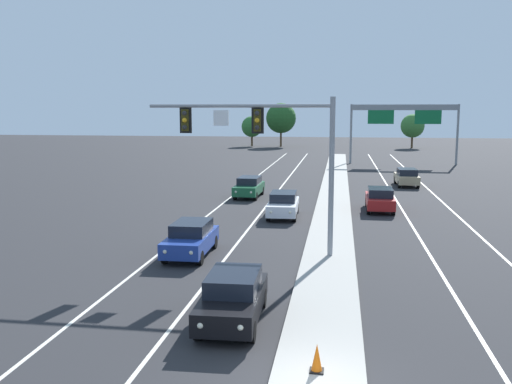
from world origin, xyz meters
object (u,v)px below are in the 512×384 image
car_oncoming_black (233,297)px  highway_sign_gantry (404,115)px  tree_far_right_c (413,126)px  car_oncoming_green (249,187)px  overhead_signal_mast (270,141)px  car_oncoming_white (283,204)px  car_receding_tan (407,177)px  car_oncoming_blue (191,238)px  tree_far_left_c (252,127)px  car_receding_red (380,199)px  tree_far_left_a (281,118)px  traffic_cone_median_nose (317,358)px

car_oncoming_black → highway_sign_gantry: size_ratio=0.34×
car_oncoming_black → tree_far_right_c: bearing=79.5°
car_oncoming_green → tree_far_right_c: 63.88m
overhead_signal_mast → car_oncoming_white: bearing=92.2°
car_oncoming_white → car_receding_tan: same height
car_receding_tan → car_oncoming_black: bearing=-105.1°
car_oncoming_blue → tree_far_left_c: tree_far_left_c is taller
car_oncoming_blue → car_receding_red: bearing=54.3°
car_oncoming_blue → tree_far_left_c: bearing=97.0°
car_receding_red → car_oncoming_black: bearing=-105.9°
car_receding_tan → car_oncoming_green: bearing=-146.7°
overhead_signal_mast → car_receding_tan: 27.93m
car_oncoming_blue → car_oncoming_black: bearing=-65.8°
tree_far_left_a → tree_far_left_c: bearing=178.5°
overhead_signal_mast → car_receding_red: (5.86, 12.87, -4.56)m
car_oncoming_green → highway_sign_gantry: (14.79, 29.44, 5.34)m
car_oncoming_green → tree_far_right_c: tree_far_right_c is taller
car_oncoming_blue → tree_far_left_a: size_ratio=0.56×
car_oncoming_green → car_receding_tan: 15.51m
car_oncoming_black → car_oncoming_green: size_ratio=1.00×
highway_sign_gantry → tree_far_right_c: 31.71m
car_oncoming_black → tree_far_left_a: size_ratio=0.56×
car_oncoming_green → car_oncoming_blue: bearing=-89.4°
car_oncoming_blue → highway_sign_gantry: bearing=72.9°
car_oncoming_white → tree_far_right_c: bearing=76.7°
car_receding_red → highway_sign_gantry: (5.06, 34.06, 5.34)m
tree_far_right_c → traffic_cone_median_nose: bearing=-98.3°
car_oncoming_black → tree_far_left_a: 87.43m
car_oncoming_black → highway_sign_gantry: highway_sign_gantry is taller
tree_far_left_c → car_oncoming_white: bearing=-79.3°
car_oncoming_white → tree_far_left_a: size_ratio=0.56×
tree_far_left_a → tree_far_right_c: tree_far_left_a is taller
car_receding_red → car_oncoming_blue: bearing=-125.7°
traffic_cone_median_nose → tree_far_left_c: 91.99m
car_oncoming_green → car_oncoming_white: bearing=-65.9°
overhead_signal_mast → car_oncoming_blue: 5.88m
overhead_signal_mast → tree_far_left_a: (-7.90, 78.71, -0.10)m
car_receding_red → car_receding_tan: size_ratio=1.00×
car_oncoming_green → highway_sign_gantry: highway_sign_gantry is taller
car_oncoming_blue → tree_far_left_c: (-9.72, 79.27, 2.86)m
overhead_signal_mast → car_receding_tan: overhead_signal_mast is taller
car_receding_tan → traffic_cone_median_nose: size_ratio=6.08×
car_oncoming_green → tree_far_left_c: 62.16m
overhead_signal_mast → tree_far_left_a: bearing=95.7°
overhead_signal_mast → car_oncoming_black: bearing=-91.1°
car_oncoming_blue → car_receding_red: size_ratio=1.00×
car_oncoming_white → car_receding_tan: (9.47, 16.31, 0.00)m
car_receding_tan → traffic_cone_median_nose: car_receding_tan is taller
car_oncoming_green → traffic_cone_median_nose: bearing=-77.4°
car_oncoming_blue → car_oncoming_white: bearing=71.9°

